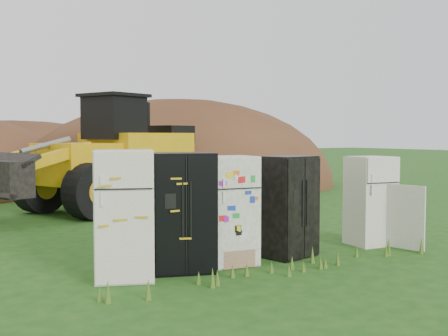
# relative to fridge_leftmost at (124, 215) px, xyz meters

# --- Properties ---
(ground) EXTENTS (120.00, 120.00, 0.00)m
(ground) POSITION_rel_fridge_leftmost_xyz_m (2.42, 0.04, -0.92)
(ground) COLOR #194813
(ground) RESTS_ON ground
(fridge_leftmost) EXTENTS (1.04, 1.02, 1.85)m
(fridge_leftmost) POSITION_rel_fridge_leftmost_xyz_m (0.00, 0.00, 0.00)
(fridge_leftmost) COLOR white
(fridge_leftmost) RESTS_ON ground
(fridge_black_side) EXTENTS (1.12, 1.00, 1.79)m
(fridge_black_side) POSITION_rel_fridge_leftmost_xyz_m (0.93, -0.00, -0.03)
(fridge_black_side) COLOR black
(fridge_black_side) RESTS_ON ground
(fridge_sticker) EXTENTS (0.85, 0.79, 1.72)m
(fridge_sticker) POSITION_rel_fridge_leftmost_xyz_m (1.77, 0.02, -0.06)
(fridge_sticker) COLOR white
(fridge_sticker) RESTS_ON ground
(fridge_dark_mid) EXTENTS (1.01, 0.89, 1.71)m
(fridge_dark_mid) POSITION_rel_fridge_leftmost_xyz_m (2.90, -0.00, -0.07)
(fridge_dark_mid) COLOR black
(fridge_dark_mid) RESTS_ON ground
(fridge_open_door) EXTENTS (0.83, 0.78, 1.66)m
(fridge_open_door) POSITION_rel_fridge_leftmost_xyz_m (4.86, -0.00, -0.09)
(fridge_open_door) COLOR white
(fridge_open_door) RESTS_ON ground
(wheel_loader) EXTENTS (7.09, 4.96, 3.18)m
(wheel_loader) POSITION_rel_fridge_leftmost_xyz_m (1.78, 6.98, 0.67)
(wheel_loader) COLOR gold
(wheel_loader) RESTS_ON ground
(dirt_mound_right) EXTENTS (12.89, 9.45, 6.89)m
(dirt_mound_right) POSITION_rel_fridge_leftmost_xyz_m (6.96, 11.83, -0.92)
(dirt_mound_right) COLOR #462916
(dirt_mound_right) RESTS_ON ground
(dirt_mound_back) EXTENTS (15.46, 10.31, 5.42)m
(dirt_mound_back) POSITION_rel_fridge_leftmost_xyz_m (1.94, 18.82, -0.92)
(dirt_mound_back) COLOR #462916
(dirt_mound_back) RESTS_ON ground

